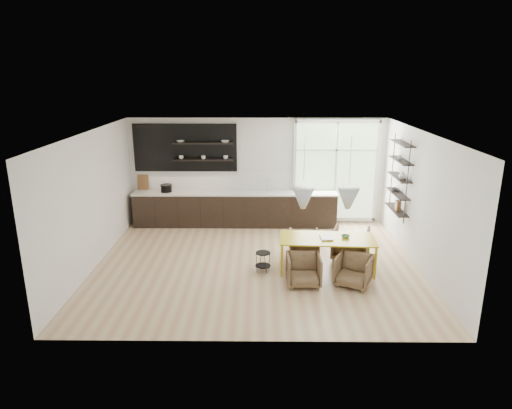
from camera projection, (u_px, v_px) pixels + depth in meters
name	position (u px, v px, depth m)	size (l,w,h in m)	color
room	(281.00, 188.00, 10.71)	(7.02, 6.01, 2.91)	beige
kitchen_run	(232.00, 204.00, 12.50)	(5.54, 0.69, 2.75)	black
right_shelving	(399.00, 179.00, 10.71)	(0.26, 1.22, 1.90)	black
dining_table	(327.00, 240.00, 9.60)	(2.04, 1.01, 0.73)	gold
armchair_back_left	(304.00, 244.00, 10.41)	(0.66, 0.67, 0.61)	brown
armchair_back_right	(350.00, 244.00, 10.28)	(0.77, 0.79, 0.72)	brown
armchair_front_left	(304.00, 270.00, 9.04)	(0.66, 0.68, 0.62)	brown
armchair_front_right	(353.00, 271.00, 9.01)	(0.66, 0.68, 0.62)	brown
wire_stool	(263.00, 259.00, 9.67)	(0.33, 0.33, 0.42)	black
table_book	(321.00, 238.00, 9.56)	(0.25, 0.34, 0.03)	white
table_bowl	(346.00, 237.00, 9.59)	(0.18, 0.18, 0.06)	#588D51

